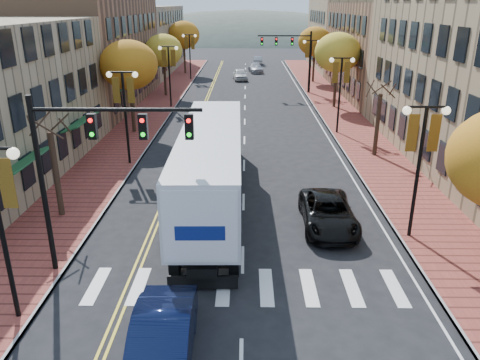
{
  "coord_description": "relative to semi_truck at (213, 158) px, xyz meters",
  "views": [
    {
      "loc": [
        0.11,
        -12.96,
        9.97
      ],
      "look_at": [
        -0.16,
        7.5,
        2.2
      ],
      "focal_mm": 35.0,
      "sensor_mm": 36.0,
      "label": 1
    }
  ],
  "objects": [
    {
      "name": "lamp_left_d",
      "position": [
        -5.92,
        42.2,
        1.76
      ],
      "size": [
        1.96,
        0.36,
        6.05
      ],
      "color": "black",
      "rests_on": "ground"
    },
    {
      "name": "sidewalk_left",
      "position": [
        -7.42,
        22.7,
        -2.46
      ],
      "size": [
        4.0,
        85.0,
        0.15
      ],
      "primitive_type": "cube",
      "color": "brown",
      "rests_on": "ground"
    },
    {
      "name": "tree_left_c",
      "position": [
        -7.42,
        30.2,
        2.52
      ],
      "size": [
        4.16,
        4.16,
        6.69
      ],
      "color": "#382619",
      "rests_on": "sidewalk_left"
    },
    {
      "name": "tree_left_d",
      "position": [
        -7.42,
        48.2,
        3.07
      ],
      "size": [
        4.61,
        4.61,
        7.42
      ],
      "color": "#382619",
      "rests_on": "sidewalk_left"
    },
    {
      "name": "building_right_far",
      "position": [
        20.08,
        54.2,
        2.97
      ],
      "size": [
        15.0,
        20.0,
        11.0
      ],
      "primitive_type": "cube",
      "color": "#9E8966",
      "rests_on": "ground"
    },
    {
      "name": "tree_right_b",
      "position": [
        10.58,
        8.2,
        -0.28
      ],
      "size": [
        0.28,
        0.28,
        4.2
      ],
      "color": "#382619",
      "rests_on": "sidewalk_right"
    },
    {
      "name": "lamp_right_b",
      "position": [
        9.08,
        14.2,
        1.76
      ],
      "size": [
        1.96,
        0.36,
        6.05
      ],
      "color": "black",
      "rests_on": "ground"
    },
    {
      "name": "car_far_white",
      "position": [
        0.87,
        42.44,
        -1.77
      ],
      "size": [
        2.24,
        4.61,
        1.52
      ],
      "primitive_type": "imported",
      "rotation": [
        0.0,
        0.0,
        0.1
      ],
      "color": "silver",
      "rests_on": "ground"
    },
    {
      "name": "lamp_right_c",
      "position": [
        9.08,
        32.2,
        1.76
      ],
      "size": [
        1.96,
        0.36,
        6.05
      ],
      "color": "black",
      "rests_on": "ground"
    },
    {
      "name": "building_right_mid",
      "position": [
        20.08,
        32.2,
        2.47
      ],
      "size": [
        15.0,
        24.0,
        10.0
      ],
      "primitive_type": "cube",
      "color": "brown",
      "rests_on": "ground"
    },
    {
      "name": "building_left_far",
      "position": [
        -15.42,
        51.2,
        2.22
      ],
      "size": [
        12.0,
        26.0,
        9.5
      ],
      "primitive_type": "cube",
      "color": "#9E8966",
      "rests_on": "ground"
    },
    {
      "name": "car_far_silver",
      "position": [
        3.14,
        49.98,
        -1.85
      ],
      "size": [
        2.48,
        4.9,
        1.36
      ],
      "primitive_type": "imported",
      "rotation": [
        0.0,
        0.0,
        0.12
      ],
      "color": "#A1A1A8",
      "rests_on": "ground"
    },
    {
      "name": "tree_right_c",
      "position": [
        10.58,
        24.2,
        2.92
      ],
      "size": [
        4.48,
        4.48,
        7.21
      ],
      "color": "#382619",
      "rests_on": "sidewalk_right"
    },
    {
      "name": "black_suv",
      "position": [
        5.59,
        -2.7,
        -1.81
      ],
      "size": [
        2.45,
        5.22,
        1.44
      ],
      "primitive_type": "imported",
      "rotation": [
        0.0,
        0.0,
        -0.01
      ],
      "color": "black",
      "rests_on": "ground"
    },
    {
      "name": "lamp_left_b",
      "position": [
        -5.92,
        6.2,
        1.76
      ],
      "size": [
        1.96,
        0.36,
        6.05
      ],
      "color": "black",
      "rests_on": "ground"
    },
    {
      "name": "car_far_oncoming",
      "position": [
        3.68,
        59.38,
        -1.81
      ],
      "size": [
        1.56,
        4.37,
        1.43
      ],
      "primitive_type": "imported",
      "rotation": [
        0.0,
        0.0,
        3.13
      ],
      "color": "#9A99A0",
      "rests_on": "ground"
    },
    {
      "name": "traffic_mast_near",
      "position": [
        -3.89,
        -6.81,
        2.39
      ],
      "size": [
        6.1,
        0.35,
        7.0
      ],
      "color": "black",
      "rests_on": "ground"
    },
    {
      "name": "tree_left_b",
      "position": [
        -7.42,
        14.2,
        2.92
      ],
      "size": [
        4.48,
        4.48,
        7.21
      ],
      "color": "#382619",
      "rests_on": "sidewalk_left"
    },
    {
      "name": "traffic_mast_far",
      "position": [
        7.06,
        32.19,
        2.39
      ],
      "size": [
        6.1,
        0.34,
        7.0
      ],
      "color": "black",
      "rests_on": "ground"
    },
    {
      "name": "building_left_mid",
      "position": [
        -15.42,
        26.2,
        2.97
      ],
      "size": [
        12.0,
        24.0,
        11.0
      ],
      "primitive_type": "cube",
      "color": "brown",
      "rests_on": "ground"
    },
    {
      "name": "semi_truck",
      "position": [
        0.0,
        0.0,
        0.0
      ],
      "size": [
        3.04,
        17.36,
        4.33
      ],
      "rotation": [
        0.0,
        0.0,
        0.02
      ],
      "color": "black",
      "rests_on": "ground"
    },
    {
      "name": "navy_sedan",
      "position": [
        -0.71,
        -11.87,
        -1.72
      ],
      "size": [
        1.84,
        4.97,
        1.62
      ],
      "primitive_type": "imported",
      "rotation": [
        0.0,
        0.0,
        0.02
      ],
      "color": "black",
      "rests_on": "ground"
    },
    {
      "name": "lamp_right_a",
      "position": [
        9.08,
        -3.8,
        1.76
      ],
      "size": [
        1.96,
        0.36,
        6.05
      ],
      "color": "black",
      "rests_on": "ground"
    },
    {
      "name": "tree_right_d",
      "position": [
        10.58,
        40.2,
        2.76
      ],
      "size": [
        4.35,
        4.35,
        7.0
      ],
      "color": "#382619",
      "rests_on": "sidewalk_right"
    },
    {
      "name": "lamp_left_c",
      "position": [
        -5.92,
        24.2,
        1.76
      ],
      "size": [
        1.96,
        0.36,
        6.05
      ],
      "color": "black",
      "rests_on": "ground"
    },
    {
      "name": "tree_left_a",
      "position": [
        -7.42,
        -1.8,
        -0.28
      ],
      "size": [
        0.28,
        0.28,
        4.2
      ],
      "color": "#382619",
      "rests_on": "sidewalk_left"
    },
    {
      "name": "ground",
      "position": [
        1.58,
        -9.8,
        -2.53
      ],
      "size": [
        200.0,
        200.0,
        0.0
      ],
      "primitive_type": "plane",
      "color": "black",
      "rests_on": "ground"
    },
    {
      "name": "sidewalk_right",
      "position": [
        10.58,
        22.7,
        -2.46
      ],
      "size": [
        4.0,
        85.0,
        0.15
      ],
      "primitive_type": "cube",
      "color": "brown",
      "rests_on": "ground"
    }
  ]
}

